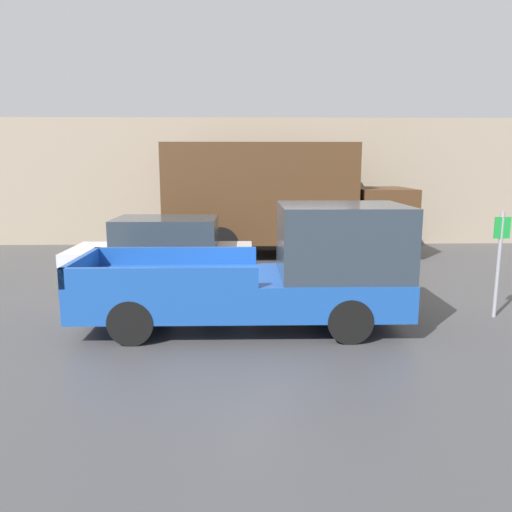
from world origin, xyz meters
name	(u,v)px	position (x,y,z in m)	size (l,w,h in m)	color
ground_plane	(287,318)	(0.00, 0.00, 0.00)	(60.00, 60.00, 0.00)	#3D3D3F
building_wall	(267,182)	(0.00, 8.81, 2.22)	(28.00, 0.15, 4.43)	gray
pickup_truck	(278,271)	(-0.20, -0.42, 1.00)	(5.69, 2.03, 2.18)	#194799
car	(164,251)	(-2.74, 2.70, 0.81)	(4.30, 1.92, 1.62)	silver
delivery_truck	(276,196)	(0.17, 6.48, 1.86)	(7.52, 2.49, 3.47)	#472D19
parking_sign	(499,258)	(3.95, 0.00, 1.15)	(0.30, 0.07, 2.01)	gray
newspaper_box	(335,229)	(2.39, 8.49, 0.57)	(0.45, 0.40, 1.15)	gold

